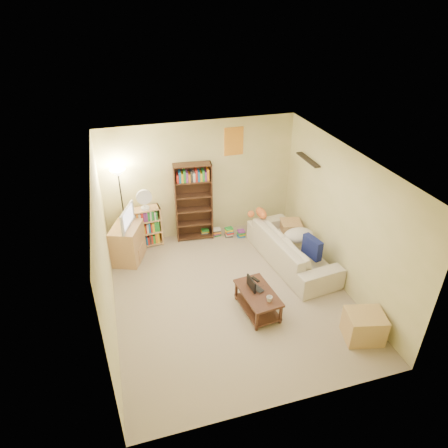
# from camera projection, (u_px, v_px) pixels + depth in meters

# --- Properties ---
(room) EXTENTS (4.50, 4.54, 2.52)m
(room) POSITION_uv_depth(u_px,v_px,m) (233.00, 215.00, 6.24)
(room) COLOR tan
(room) RESTS_ON ground
(sofa) EXTENTS (2.43, 1.39, 0.65)m
(sofa) POSITION_uv_depth(u_px,v_px,m) (292.00, 248.00, 7.75)
(sofa) COLOR beige
(sofa) RESTS_ON ground
(navy_pillow) EXTENTS (0.22, 0.44, 0.38)m
(navy_pillow) POSITION_uv_depth(u_px,v_px,m) (312.00, 247.00, 7.26)
(navy_pillow) COLOR #131A53
(navy_pillow) RESTS_ON sofa
(cream_blanket) EXTENTS (0.60, 0.43, 0.26)m
(cream_blanket) POSITION_uv_depth(u_px,v_px,m) (299.00, 235.00, 7.73)
(cream_blanket) COLOR beige
(cream_blanket) RESTS_ON sofa
(tabby_cat) EXTENTS (0.51, 0.23, 0.18)m
(tabby_cat) POSITION_uv_depth(u_px,v_px,m) (259.00, 213.00, 8.12)
(tabby_cat) COLOR orange
(tabby_cat) RESTS_ON sofa
(coffee_table) EXTENTS (0.59, 0.95, 0.40)m
(coffee_table) POSITION_uv_depth(u_px,v_px,m) (258.00, 299.00, 6.59)
(coffee_table) COLOR #47261B
(coffee_table) RESTS_ON ground
(laptop) EXTENTS (0.42, 0.39, 0.02)m
(laptop) POSITION_uv_depth(u_px,v_px,m) (258.00, 287.00, 6.61)
(laptop) COLOR black
(laptop) RESTS_ON coffee_table
(laptop_screen) EXTENTS (0.04, 0.30, 0.20)m
(laptop_screen) POSITION_uv_depth(u_px,v_px,m) (251.00, 284.00, 6.52)
(laptop_screen) COLOR white
(laptop_screen) RESTS_ON laptop
(mug) EXTENTS (0.12, 0.12, 0.09)m
(mug) POSITION_uv_depth(u_px,v_px,m) (269.00, 299.00, 6.31)
(mug) COLOR silver
(mug) RESTS_ON coffee_table
(tv_remote) EXTENTS (0.11, 0.17, 0.02)m
(tv_remote) POSITION_uv_depth(u_px,v_px,m) (256.00, 279.00, 6.79)
(tv_remote) COLOR black
(tv_remote) RESTS_ON coffee_table
(tv_stand) EXTENTS (0.73, 0.84, 0.75)m
(tv_stand) POSITION_uv_depth(u_px,v_px,m) (128.00, 243.00, 7.82)
(tv_stand) COLOR tan
(tv_stand) RESTS_ON ground
(television) EXTENTS (0.77, 0.58, 0.41)m
(television) POSITION_uv_depth(u_px,v_px,m) (124.00, 218.00, 7.53)
(television) COLOR black
(television) RESTS_ON tv_stand
(tall_bookshelf) EXTENTS (0.79, 0.33, 1.71)m
(tall_bookshelf) POSITION_uv_depth(u_px,v_px,m) (194.00, 201.00, 8.25)
(tall_bookshelf) COLOR #46251A
(tall_bookshelf) RESTS_ON ground
(short_bookshelf) EXTENTS (0.70, 0.33, 0.87)m
(short_bookshelf) POSITION_uv_depth(u_px,v_px,m) (145.00, 227.00, 8.23)
(short_bookshelf) COLOR tan
(short_bookshelf) RESTS_ON ground
(desk_fan) EXTENTS (0.31, 0.17, 0.43)m
(desk_fan) POSITION_uv_depth(u_px,v_px,m) (144.00, 199.00, 7.87)
(desk_fan) COLOR white
(desk_fan) RESTS_ON short_bookshelf
(floor_lamp) EXTENTS (0.30, 0.30, 1.76)m
(floor_lamp) POSITION_uv_depth(u_px,v_px,m) (120.00, 187.00, 7.65)
(floor_lamp) COLOR black
(floor_lamp) RESTS_ON ground
(side_table) EXTENTS (0.49, 0.49, 0.47)m
(side_table) POSITION_uv_depth(u_px,v_px,m) (290.00, 231.00, 8.46)
(side_table) COLOR tan
(side_table) RESTS_ON ground
(end_cabinet) EXTENTS (0.65, 0.58, 0.47)m
(end_cabinet) POSITION_uv_depth(u_px,v_px,m) (364.00, 326.00, 6.09)
(end_cabinet) COLOR tan
(end_cabinet) RESTS_ON ground
(book_stacks) EXTENTS (0.92, 0.43, 0.21)m
(book_stacks) POSITION_uv_depth(u_px,v_px,m) (224.00, 232.00, 8.71)
(book_stacks) COLOR red
(book_stacks) RESTS_ON ground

